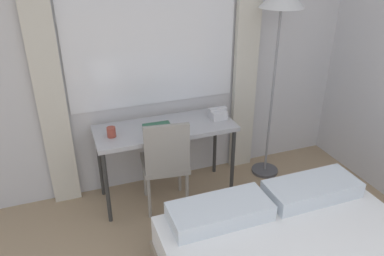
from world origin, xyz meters
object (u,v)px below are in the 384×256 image
standing_lamp (281,12)px  book (157,126)px  desk (165,133)px  mug (111,132)px  desk_chair (166,160)px  telephone (218,114)px

standing_lamp → book: bearing=-179.0°
desk → mug: (-0.48, -0.03, 0.11)m
desk_chair → book: bearing=99.7°
standing_lamp → desk_chair: bearing=-169.1°
desk → telephone: telephone is taller
telephone → desk_chair: bearing=-160.3°
telephone → book: (-0.59, -0.00, -0.03)m
mug → desk: bearing=4.1°
desk_chair → mug: desk_chair is taller
telephone → mug: (-1.00, -0.04, -0.00)m
desk_chair → mug: 0.53m
desk → book: bearing=-177.1°
desk → desk_chair: bearing=-107.4°
desk → book: book is taller
desk_chair → telephone: bearing=27.1°
standing_lamp → mug: bearing=-178.2°
book → mug: size_ratio=2.86×
desk → mug: bearing=-175.9°
desk_chair → book: size_ratio=3.67×
desk → desk_chair: 0.27m
standing_lamp → mug: standing_lamp is taller
desk_chair → standing_lamp: size_ratio=0.47×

